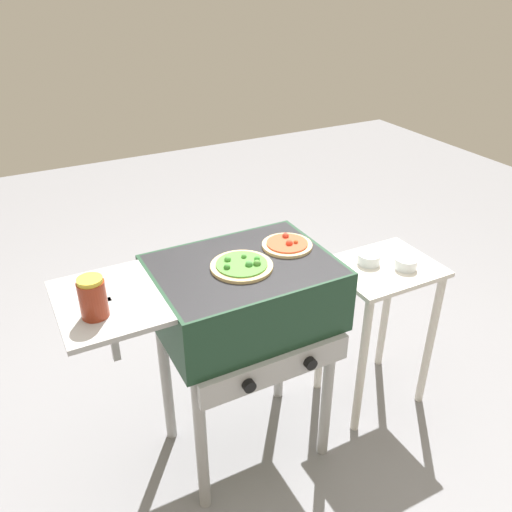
{
  "coord_description": "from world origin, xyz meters",
  "views": [
    {
      "loc": [
        -0.7,
        -1.44,
        1.83
      ],
      "look_at": [
        0.05,
        0.0,
        0.92
      ],
      "focal_mm": 36.94,
      "sensor_mm": 36.0,
      "label": 1
    }
  ],
  "objects_px": {
    "pizza_veggie": "(242,265)",
    "prep_table": "(379,305)",
    "sauce_jar": "(93,298)",
    "topping_bowl_far": "(406,264)",
    "pizza_pepperoni": "(287,245)",
    "grill": "(241,300)",
    "topping_bowl_near": "(369,259)"
  },
  "relations": [
    {
      "from": "sauce_jar",
      "to": "topping_bowl_far",
      "type": "height_order",
      "value": "sauce_jar"
    },
    {
      "from": "sauce_jar",
      "to": "prep_table",
      "type": "distance_m",
      "value": 1.28
    },
    {
      "from": "pizza_veggie",
      "to": "sauce_jar",
      "type": "distance_m",
      "value": 0.52
    },
    {
      "from": "sauce_jar",
      "to": "prep_table",
      "type": "relative_size",
      "value": 0.18
    },
    {
      "from": "prep_table",
      "to": "topping_bowl_near",
      "type": "xyz_separation_m",
      "value": [
        -0.05,
        0.05,
        0.22
      ]
    },
    {
      "from": "pizza_veggie",
      "to": "pizza_pepperoni",
      "type": "relative_size",
      "value": 1.17
    },
    {
      "from": "grill",
      "to": "prep_table",
      "type": "bearing_deg",
      "value": 0.37
    },
    {
      "from": "pizza_veggie",
      "to": "prep_table",
      "type": "relative_size",
      "value": 0.31
    },
    {
      "from": "pizza_pepperoni",
      "to": "prep_table",
      "type": "bearing_deg",
      "value": -5.11
    },
    {
      "from": "sauce_jar",
      "to": "topping_bowl_near",
      "type": "relative_size",
      "value": 1.38
    },
    {
      "from": "pizza_veggie",
      "to": "pizza_pepperoni",
      "type": "height_order",
      "value": "same"
    },
    {
      "from": "pizza_pepperoni",
      "to": "sauce_jar",
      "type": "height_order",
      "value": "sauce_jar"
    },
    {
      "from": "grill",
      "to": "topping_bowl_far",
      "type": "bearing_deg",
      "value": -3.97
    },
    {
      "from": "pizza_pepperoni",
      "to": "sauce_jar",
      "type": "bearing_deg",
      "value": -171.32
    },
    {
      "from": "topping_bowl_far",
      "to": "grill",
      "type": "bearing_deg",
      "value": 176.03
    },
    {
      "from": "pizza_veggie",
      "to": "sauce_jar",
      "type": "height_order",
      "value": "sauce_jar"
    },
    {
      "from": "pizza_pepperoni",
      "to": "pizza_veggie",
      "type": "bearing_deg",
      "value": -164.45
    },
    {
      "from": "grill",
      "to": "pizza_veggie",
      "type": "bearing_deg",
      "value": -97.11
    },
    {
      "from": "pizza_veggie",
      "to": "topping_bowl_far",
      "type": "distance_m",
      "value": 0.76
    },
    {
      "from": "grill",
      "to": "sauce_jar",
      "type": "xyz_separation_m",
      "value": [
        -0.52,
        -0.07,
        0.21
      ]
    },
    {
      "from": "pizza_veggie",
      "to": "prep_table",
      "type": "xyz_separation_m",
      "value": [
        0.68,
        0.02,
        -0.39
      ]
    },
    {
      "from": "pizza_pepperoni",
      "to": "prep_table",
      "type": "xyz_separation_m",
      "value": [
        0.46,
        -0.04,
        -0.39
      ]
    },
    {
      "from": "pizza_veggie",
      "to": "sauce_jar",
      "type": "relative_size",
      "value": 1.66
    },
    {
      "from": "pizza_pepperoni",
      "to": "topping_bowl_far",
      "type": "xyz_separation_m",
      "value": [
        0.52,
        -0.1,
        -0.17
      ]
    },
    {
      "from": "grill",
      "to": "pizza_pepperoni",
      "type": "relative_size",
      "value": 5.1
    },
    {
      "from": "sauce_jar",
      "to": "topping_bowl_far",
      "type": "distance_m",
      "value": 1.28
    },
    {
      "from": "sauce_jar",
      "to": "topping_bowl_near",
      "type": "bearing_deg",
      "value": 5.91
    },
    {
      "from": "pizza_veggie",
      "to": "prep_table",
      "type": "height_order",
      "value": "pizza_veggie"
    },
    {
      "from": "pizza_pepperoni",
      "to": "topping_bowl_near",
      "type": "bearing_deg",
      "value": 0.9
    },
    {
      "from": "pizza_pepperoni",
      "to": "topping_bowl_near",
      "type": "relative_size",
      "value": 1.97
    },
    {
      "from": "pizza_veggie",
      "to": "topping_bowl_near",
      "type": "relative_size",
      "value": 2.3
    },
    {
      "from": "pizza_veggie",
      "to": "topping_bowl_near",
      "type": "xyz_separation_m",
      "value": [
        0.63,
        0.07,
        -0.17
      ]
    }
  ]
}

